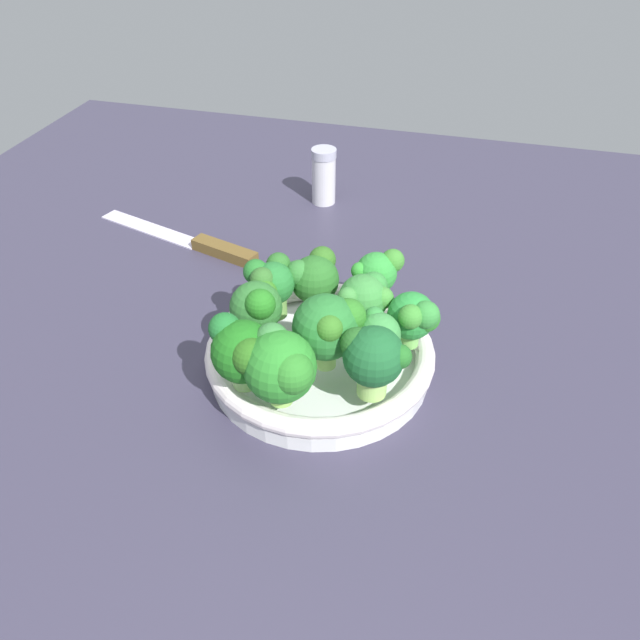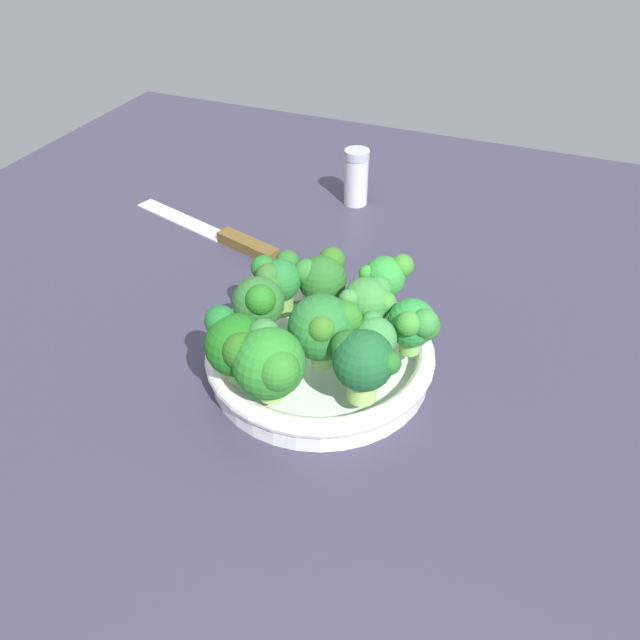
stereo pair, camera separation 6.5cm
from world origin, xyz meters
TOP-DOWN VIEW (x-y plane):
  - ground_plane at (0.00, 0.00)cm, footprint 130.00×130.00cm
  - bowl at (3.22, -3.53)cm, footprint 23.69×23.69cm
  - broccoli_floret_0 at (-3.07, -4.24)cm, footprint 5.33×6.08cm
  - broccoli_floret_1 at (4.88, -6.55)cm, footprint 6.78×6.40cm
  - broccoli_floret_2 at (7.30, 4.91)cm, footprint 5.34×4.62cm
  - broccoli_floret_3 at (2.09, -12.47)cm, footprint 6.75×6.63cm
  - broccoli_floret_4 at (0.63, 2.70)cm, footprint 6.11×6.08cm
  - broccoli_floret_5 at (9.33, -4.91)cm, footprint 4.26×4.36cm
  - broccoli_floret_6 at (6.99, -0.11)cm, footprint 5.66×5.57cm
  - broccoli_floret_7 at (-1.75, -11.43)cm, footprint 7.46×6.23cm
  - broccoli_floret_8 at (9.66, -9.21)cm, footprint 6.58×5.64cm
  - broccoli_floret_9 at (12.33, -1.57)cm, footprint 5.31×5.56cm
  - broccoli_floret_10 at (-3.11, 0.32)cm, footprint 5.47×6.13cm
  - knife at (-19.58, 16.55)cm, footprint 26.18×9.88cm
  - pepper_shaker at (-6.30, 33.62)cm, footprint 3.69×3.69cm

SIDE VIEW (x-z plane):
  - ground_plane at x=0.00cm, z-range -2.50..0.00cm
  - knife at x=-19.58cm, z-range -0.20..1.30cm
  - bowl at x=3.22cm, z-range 0.04..3.69cm
  - pepper_shaker at x=-6.30cm, z-range 0.05..8.47cm
  - broccoli_floret_5 at x=9.33cm, z-range 4.17..9.98cm
  - broccoli_floret_4 at x=0.63cm, z-range 4.21..10.53cm
  - broccoli_floret_9 at x=12.33cm, z-range 4.36..10.49cm
  - broccoli_floret_6 at x=6.99cm, z-range 4.33..10.73cm
  - broccoli_floret_0 at x=-3.07cm, z-range 4.20..11.02cm
  - broccoli_floret_2 at x=7.30cm, z-range 4.44..10.84cm
  - broccoli_floret_10 at x=-3.11cm, z-range 4.46..11.00cm
  - broccoli_floret_7 at x=-1.75cm, z-range 4.34..11.43cm
  - broccoli_floret_3 at x=2.09cm, z-range 4.19..11.58cm
  - broccoli_floret_8 at x=9.66cm, z-range 4.33..11.59cm
  - broccoli_floret_1 at x=4.88cm, z-range 4.47..12.37cm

